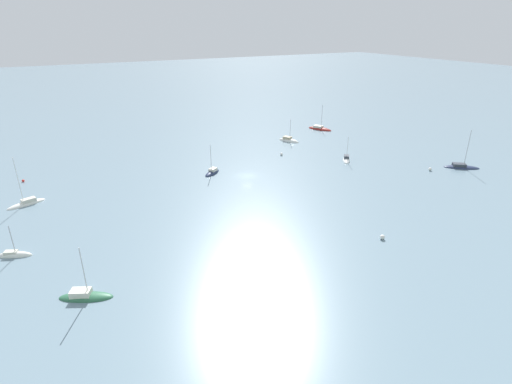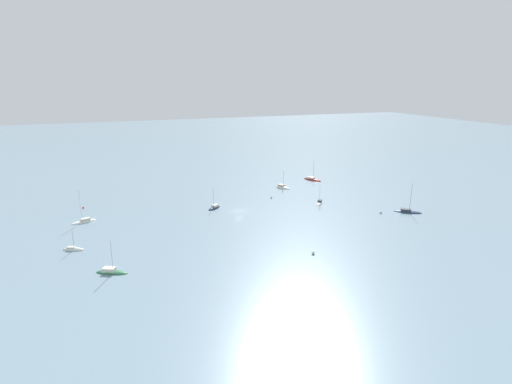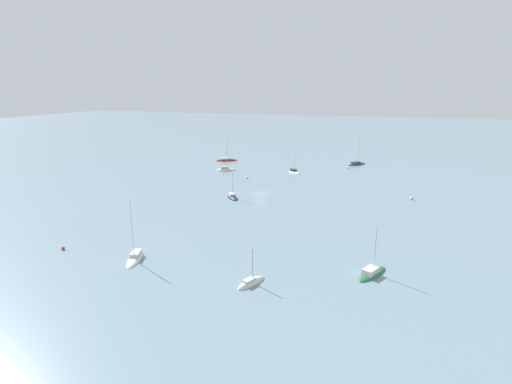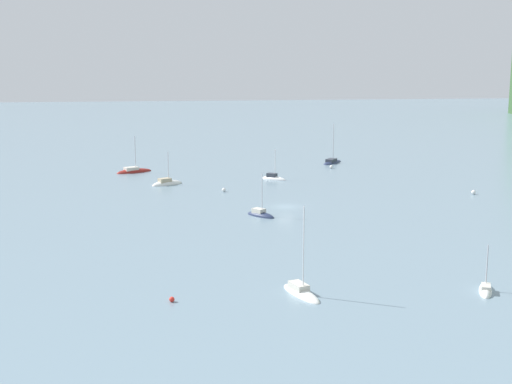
{
  "view_description": "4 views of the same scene",
  "coord_description": "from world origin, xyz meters",
  "px_view_note": "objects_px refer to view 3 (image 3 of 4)",
  "views": [
    {
      "loc": [
        38.96,
        77.28,
        33.0
      ],
      "look_at": [
        3.9,
        11.84,
        1.16
      ],
      "focal_mm": 28.0,
      "sensor_mm": 36.0,
      "label": 1
    },
    {
      "loc": [
        37.24,
        112.96,
        40.03
      ],
      "look_at": [
        -8.76,
        -7.61,
        3.3
      ],
      "focal_mm": 28.0,
      "sensor_mm": 36.0,
      "label": 2
    },
    {
      "loc": [
        94.5,
        30.75,
        26.53
      ],
      "look_at": [
        3.32,
        -0.17,
        1.22
      ],
      "focal_mm": 28.0,
      "sensor_mm": 36.0,
      "label": 3
    },
    {
      "loc": [
        117.23,
        -20.88,
        25.23
      ],
      "look_at": [
        -4.53,
        -4.53,
        1.83
      ],
      "focal_mm": 50.0,
      "sensor_mm": 36.0,
      "label": 4
    }
  ],
  "objects_px": {
    "mooring_buoy_3": "(412,198)",
    "sailboat_7": "(251,283)",
    "mooring_buoy_1": "(247,177)",
    "mooring_buoy_2": "(63,248)",
    "mooring_buoy_0": "(348,168)",
    "sailboat_6": "(357,164)",
    "sailboat_1": "(226,170)",
    "sailboat_4": "(372,274)",
    "sailboat_3": "(294,173)",
    "sailboat_0": "(232,198)",
    "sailboat_2": "(226,161)",
    "sailboat_5": "(135,259)"
  },
  "relations": [
    {
      "from": "mooring_buoy_3",
      "to": "sailboat_7",
      "type": "bearing_deg",
      "value": -23.11
    },
    {
      "from": "mooring_buoy_1",
      "to": "mooring_buoy_2",
      "type": "xyz_separation_m",
      "value": [
        60.84,
        -10.89,
        -0.08
      ]
    },
    {
      "from": "sailboat_7",
      "to": "mooring_buoy_0",
      "type": "bearing_deg",
      "value": 21.52
    },
    {
      "from": "sailboat_6",
      "to": "mooring_buoy_0",
      "type": "bearing_deg",
      "value": -157.33
    },
    {
      "from": "mooring_buoy_2",
      "to": "sailboat_1",
      "type": "bearing_deg",
      "value": 179.79
    },
    {
      "from": "mooring_buoy_2",
      "to": "mooring_buoy_3",
      "type": "distance_m",
      "value": 77.07
    },
    {
      "from": "sailboat_4",
      "to": "mooring_buoy_3",
      "type": "height_order",
      "value": "sailboat_4"
    },
    {
      "from": "sailboat_3",
      "to": "sailboat_0",
      "type": "bearing_deg",
      "value": -63.54
    },
    {
      "from": "mooring_buoy_0",
      "to": "mooring_buoy_2",
      "type": "xyz_separation_m",
      "value": [
        86.06,
        -37.86,
        -0.1
      ]
    },
    {
      "from": "sailboat_6",
      "to": "mooring_buoy_3",
      "type": "bearing_deg",
      "value": -120.89
    },
    {
      "from": "sailboat_7",
      "to": "sailboat_2",
      "type": "bearing_deg",
      "value": 49.01
    },
    {
      "from": "sailboat_0",
      "to": "mooring_buoy_0",
      "type": "bearing_deg",
      "value": 115.49
    },
    {
      "from": "sailboat_2",
      "to": "sailboat_6",
      "type": "bearing_deg",
      "value": -16.6
    },
    {
      "from": "sailboat_7",
      "to": "sailboat_6",
      "type": "bearing_deg",
      "value": 20.4
    },
    {
      "from": "sailboat_0",
      "to": "sailboat_7",
      "type": "height_order",
      "value": "sailboat_0"
    },
    {
      "from": "sailboat_5",
      "to": "sailboat_6",
      "type": "bearing_deg",
      "value": 145.81
    },
    {
      "from": "mooring_buoy_2",
      "to": "sailboat_3",
      "type": "bearing_deg",
      "value": 163.0
    },
    {
      "from": "mooring_buoy_1",
      "to": "mooring_buoy_2",
      "type": "relative_size",
      "value": 1.3
    },
    {
      "from": "sailboat_4",
      "to": "sailboat_3",
      "type": "bearing_deg",
      "value": 48.82
    },
    {
      "from": "sailboat_5",
      "to": "mooring_buoy_2",
      "type": "bearing_deg",
      "value": -106.13
    },
    {
      "from": "sailboat_1",
      "to": "mooring_buoy_2",
      "type": "relative_size",
      "value": 13.31
    },
    {
      "from": "sailboat_5",
      "to": "mooring_buoy_0",
      "type": "height_order",
      "value": "sailboat_5"
    },
    {
      "from": "sailboat_5",
      "to": "sailboat_4",
      "type": "bearing_deg",
      "value": 81.75
    },
    {
      "from": "sailboat_0",
      "to": "sailboat_4",
      "type": "relative_size",
      "value": 0.96
    },
    {
      "from": "sailboat_0",
      "to": "mooring_buoy_3",
      "type": "distance_m",
      "value": 43.82
    },
    {
      "from": "sailboat_5",
      "to": "sailboat_1",
      "type": "bearing_deg",
      "value": 172.53
    },
    {
      "from": "mooring_buoy_0",
      "to": "mooring_buoy_3",
      "type": "xyz_separation_m",
      "value": [
        33.95,
        18.92,
        0.02
      ]
    },
    {
      "from": "sailboat_6",
      "to": "mooring_buoy_1",
      "type": "xyz_separation_m",
      "value": [
        33.62,
        -29.21,
        0.24
      ]
    },
    {
      "from": "sailboat_3",
      "to": "sailboat_5",
      "type": "height_order",
      "value": "sailboat_5"
    },
    {
      "from": "sailboat_2",
      "to": "mooring_buoy_3",
      "type": "bearing_deg",
      "value": -54.57
    },
    {
      "from": "sailboat_1",
      "to": "mooring_buoy_3",
      "type": "bearing_deg",
      "value": -44.46
    },
    {
      "from": "sailboat_1",
      "to": "mooring_buoy_3",
      "type": "height_order",
      "value": "sailboat_1"
    },
    {
      "from": "sailboat_2",
      "to": "mooring_buoy_3",
      "type": "xyz_separation_m",
      "value": [
        34.47,
        63.63,
        0.29
      ]
    },
    {
      "from": "sailboat_7",
      "to": "mooring_buoy_3",
      "type": "bearing_deg",
      "value": 0.92
    },
    {
      "from": "mooring_buoy_3",
      "to": "sailboat_4",
      "type": "bearing_deg",
      "value": -8.81
    },
    {
      "from": "sailboat_4",
      "to": "sailboat_7",
      "type": "xyz_separation_m",
      "value": [
        8.32,
        -15.78,
        -0.07
      ]
    },
    {
      "from": "sailboat_4",
      "to": "mooring_buoy_1",
      "type": "bearing_deg",
      "value": 62.28
    },
    {
      "from": "sailboat_2",
      "to": "sailboat_3",
      "type": "bearing_deg",
      "value": -50.46
    },
    {
      "from": "sailboat_3",
      "to": "mooring_buoy_3",
      "type": "distance_m",
      "value": 40.39
    },
    {
      "from": "sailboat_2",
      "to": "sailboat_3",
      "type": "relative_size",
      "value": 1.27
    },
    {
      "from": "mooring_buoy_1",
      "to": "mooring_buoy_2",
      "type": "bearing_deg",
      "value": -10.15
    },
    {
      "from": "mooring_buoy_1",
      "to": "sailboat_1",
      "type": "bearing_deg",
      "value": -130.49
    },
    {
      "from": "mooring_buoy_3",
      "to": "sailboat_0",
      "type": "bearing_deg",
      "value": -72.97
    },
    {
      "from": "sailboat_0",
      "to": "sailboat_6",
      "type": "xyz_separation_m",
      "value": [
        -55.18,
        25.21,
        0.0
      ]
    },
    {
      "from": "sailboat_5",
      "to": "mooring_buoy_0",
      "type": "xyz_separation_m",
      "value": [
        -85.47,
        24.0,
        0.24
      ]
    },
    {
      "from": "sailboat_7",
      "to": "mooring_buoy_1",
      "type": "relative_size",
      "value": 8.06
    },
    {
      "from": "sailboat_7",
      "to": "mooring_buoy_3",
      "type": "distance_m",
      "value": 57.95
    },
    {
      "from": "sailboat_2",
      "to": "sailboat_0",
      "type": "bearing_deg",
      "value": -91.44
    },
    {
      "from": "sailboat_0",
      "to": "sailboat_4",
      "type": "height_order",
      "value": "sailboat_4"
    },
    {
      "from": "sailboat_6",
      "to": "sailboat_5",
      "type": "bearing_deg",
      "value": -158.01
    }
  ]
}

